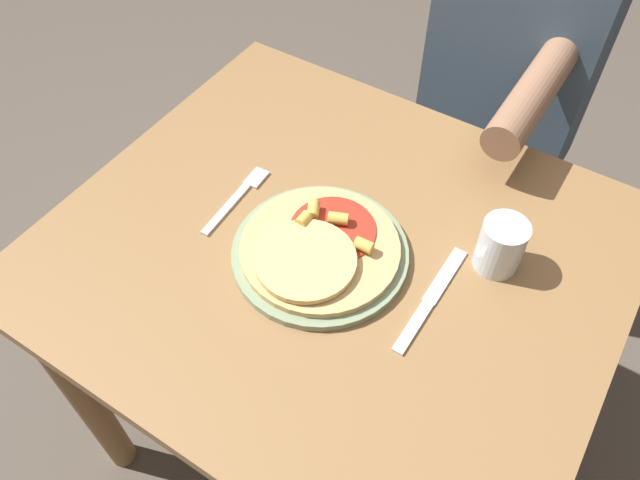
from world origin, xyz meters
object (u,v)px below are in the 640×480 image
at_px(pizza, 318,248).
at_px(plate, 320,253).
at_px(drinking_glass, 501,246).
at_px(dining_table, 333,293).
at_px(knife, 430,300).
at_px(person_diner, 511,76).
at_px(fork, 239,196).

bearing_deg(pizza, plate, 87.69).
bearing_deg(drinking_glass, plate, -150.74).
relative_size(dining_table, knife, 4.10).
distance_m(dining_table, drinking_glass, 0.32).
relative_size(dining_table, drinking_glass, 9.90).
bearing_deg(pizza, drinking_glass, 30.20).
distance_m(dining_table, person_diner, 0.68).
bearing_deg(person_diner, knife, -79.76).
height_order(knife, drinking_glass, drinking_glass).
relative_size(dining_table, pizza, 3.53).
height_order(fork, person_diner, person_diner).
bearing_deg(plate, drinking_glass, 29.26).
bearing_deg(knife, pizza, -173.69).
bearing_deg(drinking_glass, dining_table, -155.22).
bearing_deg(plate, fork, 170.07).
relative_size(fork, knife, 0.80).
xyz_separation_m(dining_table, plate, (-0.01, -0.03, 0.14)).
bearing_deg(knife, person_diner, 100.24).
relative_size(pizza, person_diner, 0.22).
xyz_separation_m(plate, pizza, (-0.00, -0.01, 0.02)).
distance_m(plate, pizza, 0.02).
relative_size(knife, drinking_glass, 2.41).
height_order(pizza, drinking_glass, drinking_glass).
height_order(plate, knife, plate).
height_order(drinking_glass, person_diner, person_diner).
height_order(dining_table, knife, knife).
xyz_separation_m(drinking_glass, person_diner, (-0.18, 0.56, -0.11)).
relative_size(drinking_glass, person_diner, 0.08).
xyz_separation_m(plate, fork, (-0.19, 0.03, -0.00)).
bearing_deg(pizza, person_diner, 84.69).
xyz_separation_m(plate, person_diner, (0.07, 0.70, -0.07)).
height_order(pizza, person_diner, person_diner).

